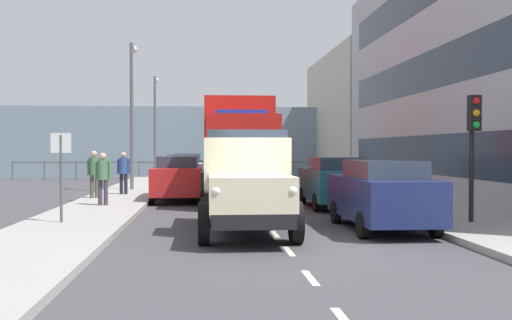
% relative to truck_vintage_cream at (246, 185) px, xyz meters
% --- Properties ---
extents(ground_plane, '(80.00, 80.00, 0.00)m').
position_rel_truck_vintage_cream_xyz_m(ground_plane, '(-0.69, -7.25, -1.18)').
color(ground_plane, '#423F44').
extents(sidewalk_left, '(2.68, 37.95, 0.15)m').
position_rel_truck_vintage_cream_xyz_m(sidewalk_left, '(-5.67, -7.25, -1.10)').
color(sidewalk_left, '#9E9993').
rests_on(sidewalk_left, ground_plane).
extents(sidewalk_right, '(2.68, 37.95, 0.15)m').
position_rel_truck_vintage_cream_xyz_m(sidewalk_right, '(4.29, -7.25, -1.10)').
color(sidewalk_right, '#9E9993').
rests_on(sidewalk_right, ground_plane).
extents(road_centreline_markings, '(0.12, 32.93, 0.01)m').
position_rel_truck_vintage_cream_xyz_m(road_centreline_markings, '(-0.69, -5.95, -1.17)').
color(road_centreline_markings, silver).
rests_on(road_centreline_markings, ground_plane).
extents(building_far_block, '(7.53, 14.14, 8.27)m').
position_rel_truck_vintage_cream_xyz_m(building_far_block, '(-10.78, -25.75, 2.96)').
color(building_far_block, beige).
rests_on(building_far_block, ground_plane).
extents(sea_horizon, '(80.00, 0.80, 5.00)m').
position_rel_truck_vintage_cream_xyz_m(sea_horizon, '(-0.69, -29.23, 1.32)').
color(sea_horizon, gray).
rests_on(sea_horizon, ground_plane).
extents(seawall_railing, '(28.08, 0.08, 1.20)m').
position_rel_truck_vintage_cream_xyz_m(seawall_railing, '(-0.69, -25.63, -0.26)').
color(seawall_railing, '#4C5156').
rests_on(seawall_railing, ground_plane).
extents(truck_vintage_cream, '(2.17, 5.64, 2.43)m').
position_rel_truck_vintage_cream_xyz_m(truck_vintage_cream, '(0.00, 0.00, 0.00)').
color(truck_vintage_cream, black).
rests_on(truck_vintage_cream, ground_plane).
extents(lorry_cargo_red, '(2.58, 8.20, 3.87)m').
position_rel_truck_vintage_cream_xyz_m(lorry_cargo_red, '(-0.26, -8.98, 0.90)').
color(lorry_cargo_red, red).
rests_on(lorry_cargo_red, ground_plane).
extents(car_navy_kerbside_near, '(1.86, 4.42, 1.72)m').
position_rel_truck_vintage_cream_xyz_m(car_navy_kerbside_near, '(-3.39, -0.64, -0.28)').
color(car_navy_kerbside_near, navy).
rests_on(car_navy_kerbside_near, ground_plane).
extents(car_teal_kerbside_1, '(1.82, 4.40, 1.72)m').
position_rel_truck_vintage_cream_xyz_m(car_teal_kerbside_1, '(-3.39, -6.29, -0.28)').
color(car_teal_kerbside_1, '#1E6670').
rests_on(car_teal_kerbside_1, ground_plane).
extents(car_red_oppositeside_0, '(1.89, 4.05, 1.72)m').
position_rel_truck_vintage_cream_xyz_m(car_red_oppositeside_0, '(2.00, -9.09, -0.28)').
color(car_red_oppositeside_0, '#B21E1E').
rests_on(car_red_oppositeside_0, ground_plane).
extents(car_silver_oppositeside_1, '(1.88, 4.25, 1.72)m').
position_rel_truck_vintage_cream_xyz_m(car_silver_oppositeside_1, '(2.00, -15.08, -0.28)').
color(car_silver_oppositeside_1, '#B7BABF').
rests_on(car_silver_oppositeside_1, ground_plane).
extents(car_black_oppositeside_2, '(1.86, 4.12, 1.72)m').
position_rel_truck_vintage_cream_xyz_m(car_black_oppositeside_2, '(2.00, -21.26, -0.28)').
color(car_black_oppositeside_2, black).
rests_on(car_black_oppositeside_2, ground_plane).
extents(pedestrian_in_dark_coat, '(0.53, 0.34, 1.72)m').
position_rel_truck_vintage_cream_xyz_m(pedestrian_in_dark_coat, '(4.30, -6.19, -0.02)').
color(pedestrian_in_dark_coat, '#383342').
rests_on(pedestrian_in_dark_coat, sidewalk_right).
extents(pedestrian_couple_a, '(0.53, 0.34, 1.77)m').
position_rel_truck_vintage_cream_xyz_m(pedestrian_couple_a, '(5.14, -9.20, 0.02)').
color(pedestrian_couple_a, '#4C473D').
rests_on(pedestrian_couple_a, sidewalk_right).
extents(pedestrian_near_railing, '(0.53, 0.34, 1.71)m').
position_rel_truck_vintage_cream_xyz_m(pedestrian_near_railing, '(4.29, -10.99, -0.02)').
color(pedestrian_near_railing, black).
rests_on(pedestrian_near_railing, sidewalk_right).
extents(traffic_light_near, '(0.28, 0.41, 3.20)m').
position_rel_truck_vintage_cream_xyz_m(traffic_light_near, '(-5.80, -0.82, 1.29)').
color(traffic_light_near, black).
rests_on(traffic_light_near, sidewalk_left).
extents(lamp_post_promenade, '(0.32, 1.14, 6.69)m').
position_rel_truck_vintage_cream_xyz_m(lamp_post_promenade, '(4.31, -14.05, 2.94)').
color(lamp_post_promenade, '#59595B').
rests_on(lamp_post_promenade, sidewalk_right).
extents(lamp_post_far, '(0.32, 1.14, 6.52)m').
position_rel_truck_vintage_cream_xyz_m(lamp_post_far, '(4.20, -25.18, 2.85)').
color(lamp_post_far, '#59595B').
rests_on(lamp_post_far, sidewalk_right).
extents(street_sign, '(0.50, 0.07, 2.25)m').
position_rel_truck_vintage_cream_xyz_m(street_sign, '(4.56, -1.64, 0.50)').
color(street_sign, '#4C4C4C').
rests_on(street_sign, sidewalk_right).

